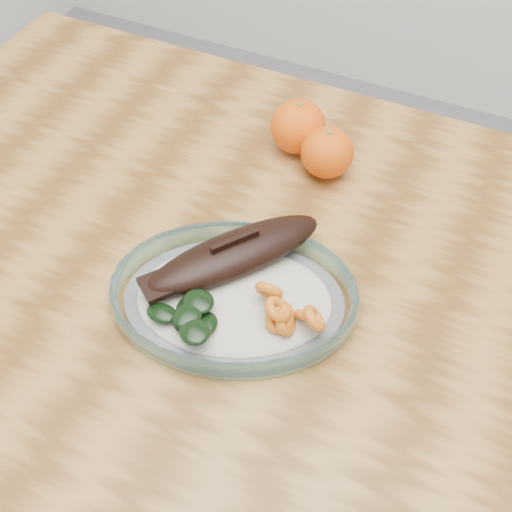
{
  "coord_description": "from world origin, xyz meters",
  "views": [
    {
      "loc": [
        0.19,
        -0.42,
        1.35
      ],
      "look_at": [
        -0.01,
        0.02,
        0.77
      ],
      "focal_mm": 45.0,
      "sensor_mm": 36.0,
      "label": 1
    }
  ],
  "objects_px": {
    "dining_table": "(258,329)",
    "plated_meal": "(234,293)",
    "orange_left": "(298,127)",
    "orange_right": "(327,153)"
  },
  "relations": [
    {
      "from": "plated_meal",
      "to": "orange_right",
      "type": "relative_size",
      "value": 9.02
    },
    {
      "from": "plated_meal",
      "to": "orange_left",
      "type": "distance_m",
      "value": 0.28
    },
    {
      "from": "dining_table",
      "to": "orange_right",
      "type": "distance_m",
      "value": 0.25
    },
    {
      "from": "dining_table",
      "to": "plated_meal",
      "type": "height_order",
      "value": "plated_meal"
    },
    {
      "from": "plated_meal",
      "to": "orange_right",
      "type": "distance_m",
      "value": 0.25
    },
    {
      "from": "dining_table",
      "to": "plated_meal",
      "type": "bearing_deg",
      "value": -110.38
    },
    {
      "from": "orange_right",
      "to": "dining_table",
      "type": "bearing_deg",
      "value": -91.08
    },
    {
      "from": "plated_meal",
      "to": "orange_right",
      "type": "bearing_deg",
      "value": 66.42
    },
    {
      "from": "plated_meal",
      "to": "orange_right",
      "type": "height_order",
      "value": "plated_meal"
    },
    {
      "from": "dining_table",
      "to": "plated_meal",
      "type": "xyz_separation_m",
      "value": [
        -0.01,
        -0.04,
        0.12
      ]
    }
  ]
}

